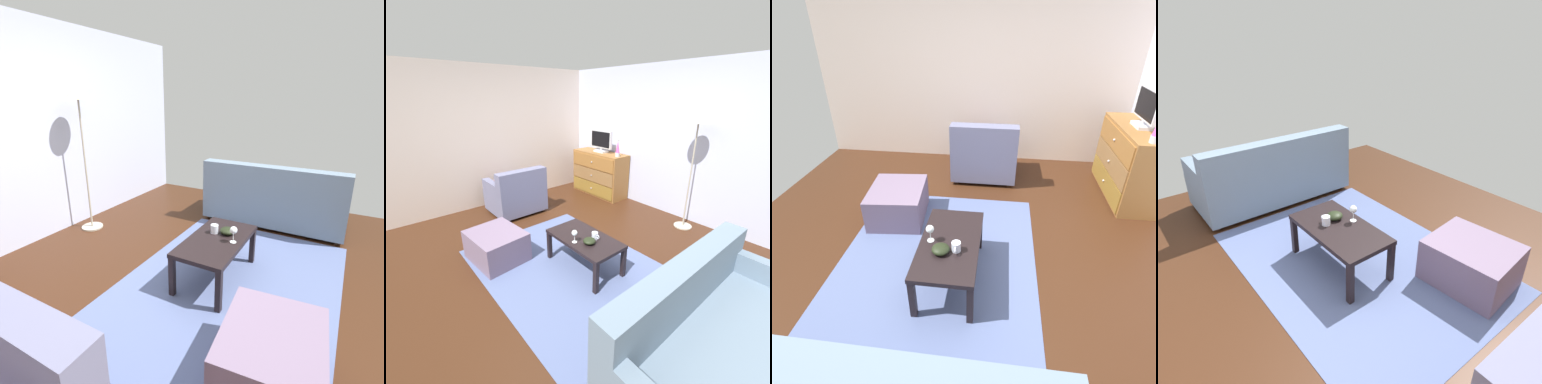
# 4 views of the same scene
# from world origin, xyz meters

# --- Properties ---
(ground_plane) EXTENTS (5.57, 5.05, 0.05)m
(ground_plane) POSITION_xyz_m (0.00, 0.00, -0.03)
(ground_plane) COLOR #3A1F10
(area_rug) EXTENTS (2.60, 1.90, 0.01)m
(area_rug) POSITION_xyz_m (0.20, -0.20, 0.00)
(area_rug) COLOR slate
(area_rug) RESTS_ON ground_plane
(coffee_table) EXTENTS (0.94, 0.51, 0.42)m
(coffee_table) POSITION_xyz_m (0.26, -0.03, 0.36)
(coffee_table) COLOR black
(coffee_table) RESTS_ON ground_plane
(wine_glass) EXTENTS (0.07, 0.07, 0.16)m
(wine_glass) POSITION_xyz_m (0.27, -0.20, 0.53)
(wine_glass) COLOR silver
(wine_glass) RESTS_ON coffee_table
(mug) EXTENTS (0.11, 0.08, 0.09)m
(mug) POSITION_xyz_m (0.37, 0.04, 0.46)
(mug) COLOR silver
(mug) RESTS_ON coffee_table
(bowl_decorative) EXTENTS (0.15, 0.15, 0.07)m
(bowl_decorative) POSITION_xyz_m (0.41, -0.08, 0.45)
(bowl_decorative) COLOR black
(bowl_decorative) RESTS_ON coffee_table
(couch_large) EXTENTS (0.85, 1.85, 0.86)m
(couch_large) POSITION_xyz_m (1.87, -0.19, 0.34)
(couch_large) COLOR #332319
(couch_large) RESTS_ON ground_plane
(ottoman) EXTENTS (0.75, 0.66, 0.39)m
(ottoman) POSITION_xyz_m (-0.61, -0.79, 0.19)
(ottoman) COLOR slate
(ottoman) RESTS_ON ground_plane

